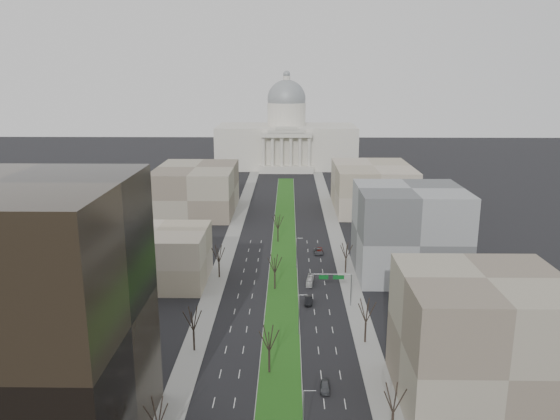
# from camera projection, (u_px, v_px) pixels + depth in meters

# --- Properties ---
(ground) EXTENTS (600.00, 600.00, 0.00)m
(ground) POSITION_uv_depth(u_px,v_px,m) (284.00, 242.00, 177.92)
(ground) COLOR black
(ground) RESTS_ON ground
(median) EXTENTS (8.00, 222.03, 0.20)m
(median) POSITION_uv_depth(u_px,v_px,m) (284.00, 243.00, 176.91)
(median) COLOR #999993
(median) RESTS_ON ground
(sidewalk_left) EXTENTS (5.00, 330.00, 0.15)m
(sidewalk_left) POSITION_uv_depth(u_px,v_px,m) (221.00, 268.00, 153.93)
(sidewalk_left) COLOR gray
(sidewalk_left) RESTS_ON ground
(sidewalk_right) EXTENTS (5.00, 330.00, 0.15)m
(sidewalk_right) POSITION_uv_depth(u_px,v_px,m) (345.00, 269.00, 153.38)
(sidewalk_right) COLOR gray
(sidewalk_right) RESTS_ON ground
(capitol) EXTENTS (80.00, 46.00, 55.00)m
(capitol) POSITION_uv_depth(u_px,v_px,m) (286.00, 139.00, 318.99)
(capitol) COLOR beige
(capitol) RESTS_ON ground
(building_glass_tower) EXTENTS (34.00, 30.00, 40.00)m
(building_glass_tower) POSITION_uv_depth(u_px,v_px,m) (8.00, 326.00, 74.71)
(building_glass_tower) COLOR black
(building_glass_tower) RESTS_ON ground
(building_beige_left) EXTENTS (26.00, 22.00, 14.00)m
(building_beige_left) POSITION_uv_depth(u_px,v_px,m) (157.00, 256.00, 142.79)
(building_beige_left) COLOR tan
(building_beige_left) RESTS_ON ground
(building_tan_right) EXTENTS (26.00, 24.00, 22.00)m
(building_tan_right) POSITION_uv_depth(u_px,v_px,m) (480.00, 341.00, 89.38)
(building_tan_right) COLOR #7A6E5E
(building_tan_right) RESTS_ON ground
(building_grey_right) EXTENTS (28.00, 26.00, 24.00)m
(building_grey_right) POSITION_uv_depth(u_px,v_px,m) (409.00, 232.00, 147.30)
(building_grey_right) COLOR #5D6062
(building_grey_right) RESTS_ON ground
(building_far_left) EXTENTS (30.00, 40.00, 18.00)m
(building_far_left) POSITION_uv_depth(u_px,v_px,m) (196.00, 189.00, 215.06)
(building_far_left) COLOR #7A6E5E
(building_far_left) RESTS_ON ground
(building_far_right) EXTENTS (30.00, 40.00, 18.00)m
(building_far_right) POSITION_uv_depth(u_px,v_px,m) (372.00, 187.00, 218.81)
(building_far_right) COLOR tan
(building_far_right) RESTS_ON ground
(tree_left_near) EXTENTS (5.10, 5.10, 9.18)m
(tree_left_near) POSITION_uv_depth(u_px,v_px,m) (157.00, 413.00, 77.67)
(tree_left_near) COLOR black
(tree_left_near) RESTS_ON ground
(tree_left_mid) EXTENTS (5.40, 5.40, 9.72)m
(tree_left_mid) POSITION_uv_depth(u_px,v_px,m) (193.00, 318.00, 106.66)
(tree_left_mid) COLOR black
(tree_left_mid) RESTS_ON ground
(tree_left_far) EXTENTS (5.28, 5.28, 9.50)m
(tree_left_far) POSITION_uv_depth(u_px,v_px,m) (219.00, 253.00, 145.49)
(tree_left_far) COLOR black
(tree_left_far) RESTS_ON ground
(tree_right_near) EXTENTS (5.16, 5.16, 9.29)m
(tree_right_near) POSITION_uv_depth(u_px,v_px,m) (394.00, 398.00, 80.99)
(tree_right_near) COLOR black
(tree_right_near) RESTS_ON ground
(tree_right_mid) EXTENTS (5.52, 5.52, 9.94)m
(tree_right_mid) POSITION_uv_depth(u_px,v_px,m) (366.00, 310.00, 109.96)
(tree_right_mid) COLOR black
(tree_right_mid) RESTS_ON ground
(tree_right_far) EXTENTS (5.04, 5.04, 9.07)m
(tree_right_far) POSITION_uv_depth(u_px,v_px,m) (346.00, 251.00, 148.90)
(tree_right_far) COLOR black
(tree_right_far) RESTS_ON ground
(tree_median_a) EXTENTS (5.40, 5.40, 9.72)m
(tree_median_a) POSITION_uv_depth(u_px,v_px,m) (269.00, 338.00, 98.67)
(tree_median_a) COLOR black
(tree_median_a) RESTS_ON ground
(tree_median_b) EXTENTS (5.40, 5.40, 9.72)m
(tree_median_b) POSITION_uv_depth(u_px,v_px,m) (275.00, 263.00, 137.45)
(tree_median_b) COLOR black
(tree_median_b) RESTS_ON ground
(tree_median_c) EXTENTS (5.40, 5.40, 9.72)m
(tree_median_c) POSITION_uv_depth(u_px,v_px,m) (278.00, 222.00, 176.24)
(tree_median_c) COLOR black
(tree_median_c) RESTS_ON ground
(streetlamp_median_a) EXTENTS (1.90, 0.20, 9.16)m
(streetlamp_median_a) POSITION_uv_depth(u_px,v_px,m) (304.00, 417.00, 79.72)
(streetlamp_median_a) COLOR gray
(streetlamp_median_a) RESTS_ON ground
(streetlamp_median_b) EXTENTS (1.90, 0.20, 9.16)m
(streetlamp_median_b) POSITION_uv_depth(u_px,v_px,m) (299.00, 314.00, 113.65)
(streetlamp_median_b) COLOR gray
(streetlamp_median_b) RESTS_ON ground
(streetlamp_median_c) EXTENTS (1.90, 0.20, 9.16)m
(streetlamp_median_c) POSITION_uv_depth(u_px,v_px,m) (297.00, 253.00, 152.44)
(streetlamp_median_c) COLOR gray
(streetlamp_median_c) RESTS_ON ground
(mast_arm_signs) EXTENTS (9.12, 0.24, 8.09)m
(mast_arm_signs) POSITION_uv_depth(u_px,v_px,m) (340.00, 282.00, 127.76)
(mast_arm_signs) COLOR gray
(mast_arm_signs) RESTS_ON ground
(car_grey_near) EXTENTS (1.91, 4.27, 1.42)m
(car_grey_near) POSITION_uv_depth(u_px,v_px,m) (325.00, 387.00, 94.72)
(car_grey_near) COLOR #45474C
(car_grey_near) RESTS_ON ground
(car_black) EXTENTS (1.96, 4.93, 1.60)m
(car_black) POSITION_uv_depth(u_px,v_px,m) (308.00, 300.00, 130.38)
(car_black) COLOR black
(car_black) RESTS_ON ground
(car_red) EXTENTS (2.30, 4.68, 1.31)m
(car_red) POSITION_uv_depth(u_px,v_px,m) (319.00, 251.00, 166.67)
(car_red) COLOR maroon
(car_red) RESTS_ON ground
(car_grey_far) EXTENTS (2.69, 5.39, 1.47)m
(car_grey_far) POSITION_uv_depth(u_px,v_px,m) (318.00, 251.00, 166.50)
(car_grey_far) COLOR #414348
(car_grey_far) RESTS_ON ground
(box_van) EXTENTS (2.33, 6.77, 1.85)m
(box_van) POSITION_uv_depth(u_px,v_px,m) (310.00, 281.00, 142.47)
(box_van) COLOR silver
(box_van) RESTS_ON ground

